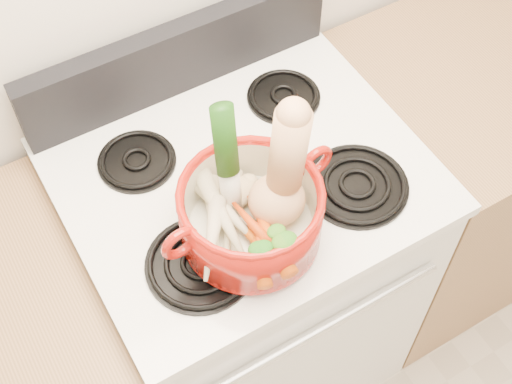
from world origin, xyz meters
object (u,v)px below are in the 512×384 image
dutch_oven (251,214)px  leek (229,164)px  stove_body (246,278)px  squash (278,171)px

dutch_oven → leek: size_ratio=0.96×
leek → stove_body: bearing=61.1°
dutch_oven → squash: bearing=-8.3°
squash → leek: bearing=158.3°
stove_body → leek: 0.69m
stove_body → dutch_oven: dutch_oven is taller
stove_body → squash: squash is taller
squash → leek: same height
squash → dutch_oven: bearing=-163.6°
leek → dutch_oven: bearing=-66.4°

